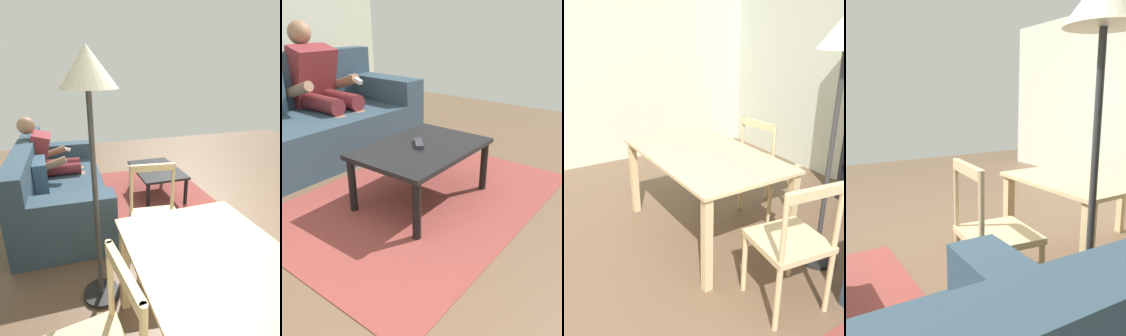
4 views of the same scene
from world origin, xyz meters
The scene contains 5 objects.
couch centered at (1.21, 1.79, 0.31)m, with size 2.15×1.03×0.87m.
person_lounging centered at (1.54, 1.84, 0.58)m, with size 0.60×0.92×1.14m.
coffee_table centered at (1.25, 0.46, 0.34)m, with size 0.86×0.60×0.39m.
tv_remote centered at (1.26, 0.49, 0.40)m, with size 0.05×0.17×0.02m, color #2D2D38.
area_rug centered at (1.25, 0.46, 0.00)m, with size 2.00×1.40×0.01m, color brown.
Camera 2 is at (-0.42, -0.81, 1.16)m, focal length 36.74 mm.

